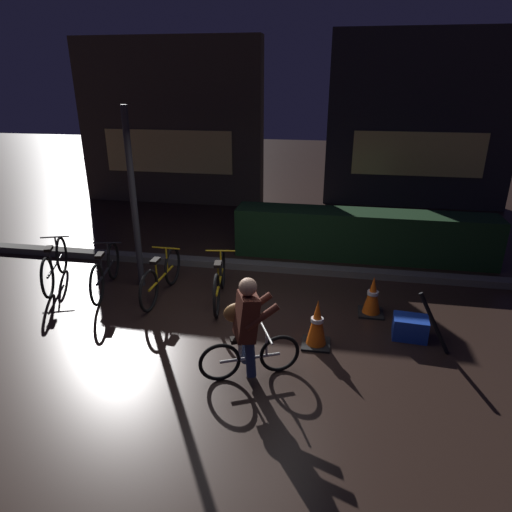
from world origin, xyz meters
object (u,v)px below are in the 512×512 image
at_px(parked_bike_leftmost, 55,265).
at_px(parked_bike_center_left, 161,277).
at_px(traffic_cone_far, 372,296).
at_px(closed_umbrella, 434,323).
at_px(parked_bike_left_mid, 105,271).
at_px(traffic_cone_near, 317,324).
at_px(blue_crate, 410,327).
at_px(cyclist, 247,328).
at_px(street_post, 134,202).
at_px(parked_bike_center_right, 220,281).

distance_m(parked_bike_leftmost, parked_bike_center_left, 1.90).
height_order(traffic_cone_far, closed_umbrella, closed_umbrella).
xyz_separation_m(parked_bike_left_mid, traffic_cone_near, (3.42, -1.01, -0.02)).
height_order(parked_bike_leftmost, closed_umbrella, closed_umbrella).
bearing_deg(closed_umbrella, parked_bike_center_left, 5.14).
relative_size(traffic_cone_far, blue_crate, 1.35).
bearing_deg(parked_bike_center_left, blue_crate, -97.68).
bearing_deg(traffic_cone_near, cyclist, -134.32).
bearing_deg(street_post, parked_bike_left_mid, -148.36).
height_order(parked_bike_center_right, blue_crate, parked_bike_center_right).
height_order(parked_bike_left_mid, parked_bike_center_left, parked_bike_left_mid).
xyz_separation_m(street_post, parked_bike_left_mid, (-0.47, -0.29, -1.09)).
bearing_deg(blue_crate, parked_bike_left_mid, 172.48).
height_order(parked_bike_leftmost, cyclist, cyclist).
relative_size(parked_bike_center_left, cyclist, 1.27).
bearing_deg(street_post, parked_bike_center_left, -33.79).
xyz_separation_m(parked_bike_leftmost, closed_umbrella, (5.80, -0.94, 0.04)).
bearing_deg(traffic_cone_far, street_post, 174.91).
bearing_deg(traffic_cone_near, parked_bike_center_right, 147.00).
relative_size(traffic_cone_near, cyclist, 0.52).
bearing_deg(parked_bike_left_mid, traffic_cone_far, -102.92).
height_order(traffic_cone_near, cyclist, cyclist).
relative_size(parked_bike_leftmost, traffic_cone_near, 2.39).
xyz_separation_m(parked_bike_left_mid, parked_bike_center_right, (1.89, -0.02, -0.00)).
bearing_deg(parked_bike_center_right, parked_bike_leftmost, 78.94).
bearing_deg(parked_bike_center_left, parked_bike_center_right, -87.36).
bearing_deg(parked_bike_left_mid, traffic_cone_near, -118.83).
distance_m(parked_bike_left_mid, closed_umbrella, 4.93).
relative_size(parked_bike_left_mid, parked_bike_center_right, 0.99).
height_order(street_post, cyclist, street_post).
height_order(parked_bike_left_mid, cyclist, cyclist).
bearing_deg(closed_umbrella, traffic_cone_near, 23.01).
distance_m(street_post, closed_umbrella, 4.66).
bearing_deg(traffic_cone_near, traffic_cone_far, 52.40).
bearing_deg(parked_bike_center_left, street_post, 57.39).
xyz_separation_m(parked_bike_leftmost, traffic_cone_near, (4.36, -1.09, -0.03)).
relative_size(parked_bike_left_mid, blue_crate, 3.57).
height_order(blue_crate, closed_umbrella, closed_umbrella).
bearing_deg(parked_bike_center_right, blue_crate, -111.35).
xyz_separation_m(parked_bike_leftmost, parked_bike_center_left, (1.90, -0.12, -0.01)).
relative_size(parked_bike_left_mid, parked_bike_center_left, 0.99).
bearing_deg(traffic_cone_far, traffic_cone_near, -127.60).
bearing_deg(traffic_cone_far, parked_bike_center_left, 179.97).
bearing_deg(parked_bike_leftmost, parked_bike_center_left, -113.60).
bearing_deg(blue_crate, traffic_cone_far, 129.06).
height_order(cyclist, closed_umbrella, cyclist).
xyz_separation_m(parked_bike_leftmost, parked_bike_left_mid, (0.94, -0.08, -0.01)).
distance_m(blue_crate, cyclist, 2.33).
distance_m(parked_bike_center_right, blue_crate, 2.81).
bearing_deg(parked_bike_left_mid, parked_bike_leftmost, 72.69).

